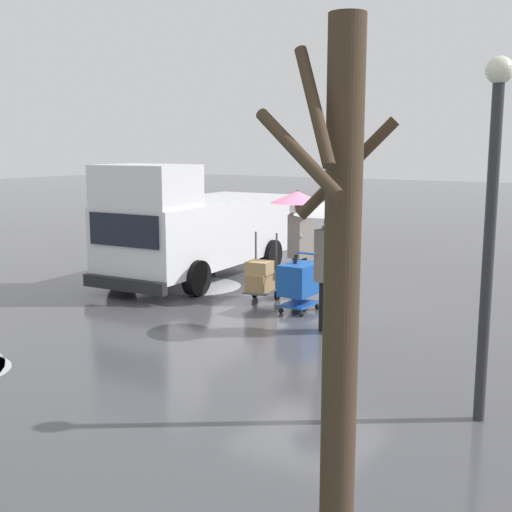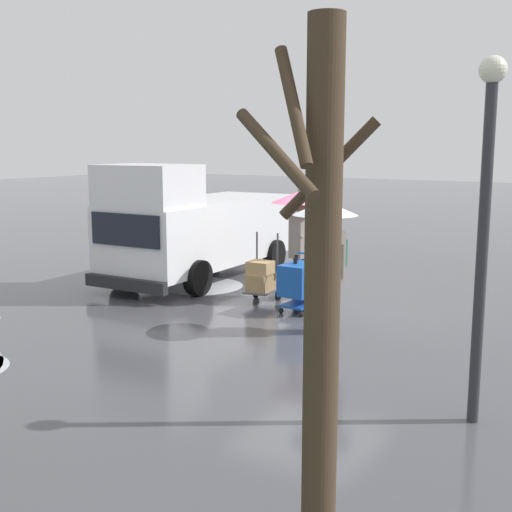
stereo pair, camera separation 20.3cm
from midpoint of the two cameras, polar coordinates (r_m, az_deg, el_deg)
name	(u,v)px [view 2 (the right image)]	position (r m, az deg, el deg)	size (l,w,h in m)	color
ground_plane	(312,311)	(11.94, 5.40, -4.80)	(90.00, 90.00, 0.00)	#4C4C51
slush_patch_far_side	(200,286)	(14.00, -4.51, -2.60)	(1.84, 1.84, 0.01)	#ADAFB5
cargo_van_parked_right	(196,227)	(14.56, -4.86, 2.56)	(2.37, 5.42, 2.60)	white
shopping_cart_vendor	(300,281)	(11.73, 4.36, -2.19)	(0.58, 0.84, 1.04)	#1951B2
hand_dolly_boxes	(261,278)	(12.43, 0.91, -1.91)	(0.59, 0.76, 1.32)	#515156
pedestrian_pink_side	(299,219)	(12.55, 4.30, 3.29)	(1.04, 1.04, 2.15)	black
pedestrian_black_side	(327,235)	(10.35, 6.82, 1.81)	(1.04, 1.04, 2.15)	black
bare_tree_near	(320,301)	(4.31, 7.00, -3.91)	(0.76, 1.00, 3.78)	#423323
street_lamp	(485,205)	(7.16, 20.20, 4.25)	(0.28, 0.28, 3.86)	#2D2D33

